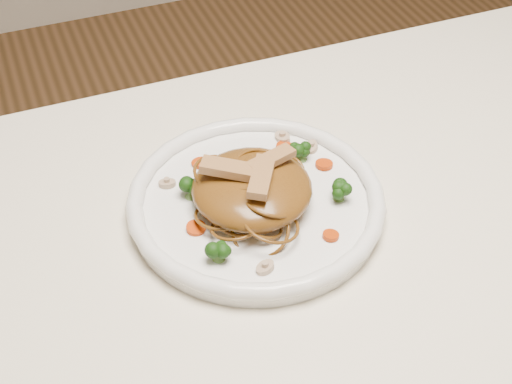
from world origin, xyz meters
name	(u,v)px	position (x,y,z in m)	size (l,w,h in m)	color
table	(345,307)	(0.00, 0.00, 0.65)	(1.20, 0.80, 0.75)	#EDE5C9
plate	(256,206)	(-0.08, 0.10, 0.76)	(0.30, 0.30, 0.02)	white
noodle_mound	(252,188)	(-0.08, 0.10, 0.79)	(0.14, 0.14, 0.04)	brown
chicken_a	(271,159)	(-0.06, 0.11, 0.82)	(0.06, 0.02, 0.01)	tan
chicken_b	(233,169)	(-0.10, 0.10, 0.82)	(0.07, 0.02, 0.01)	tan
chicken_c	(262,177)	(-0.08, 0.08, 0.82)	(0.07, 0.02, 0.01)	tan
broccoli_0	(302,151)	(0.00, 0.15, 0.78)	(0.02, 0.02, 0.03)	#193E0C
broccoli_1	(190,188)	(-0.14, 0.13, 0.78)	(0.02, 0.02, 0.03)	#193E0C
broccoli_2	(218,250)	(-0.15, 0.03, 0.78)	(0.02, 0.02, 0.03)	#193E0C
broccoli_3	(339,189)	(0.01, 0.07, 0.78)	(0.03, 0.03, 0.03)	#193E0C
carrot_0	(285,147)	(-0.01, 0.17, 0.77)	(0.02, 0.02, 0.01)	#BA3306
carrot_1	(196,228)	(-0.16, 0.08, 0.77)	(0.02, 0.02, 0.01)	#BA3306
carrot_2	(324,164)	(0.02, 0.13, 0.77)	(0.02, 0.02, 0.01)	#BA3306
carrot_3	(199,163)	(-0.12, 0.19, 0.77)	(0.02, 0.02, 0.01)	#BA3306
carrot_4	(331,235)	(-0.02, 0.01, 0.77)	(0.02, 0.02, 0.01)	#BA3306
mushroom_0	(265,268)	(-0.11, 0.00, 0.77)	(0.02, 0.02, 0.01)	beige
mushroom_1	(311,147)	(0.02, 0.16, 0.77)	(0.02, 0.02, 0.01)	beige
mushroom_2	(167,183)	(-0.16, 0.16, 0.77)	(0.02, 0.02, 0.01)	beige
mushroom_3	(282,137)	(0.00, 0.19, 0.77)	(0.02, 0.02, 0.01)	beige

